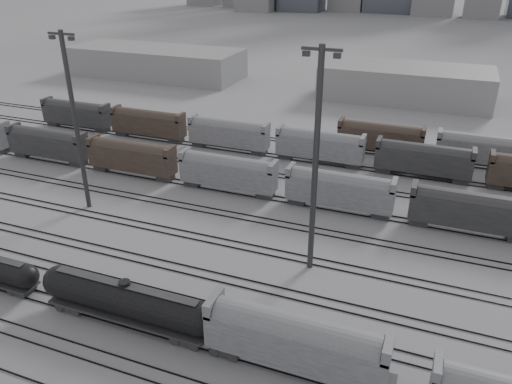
% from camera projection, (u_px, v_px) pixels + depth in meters
% --- Properties ---
extents(ground, '(900.00, 900.00, 0.00)m').
position_uv_depth(ground, '(177.00, 345.00, 46.46)').
color(ground, '#A3A2A7').
rests_on(ground, ground).
extents(tracks, '(220.00, 71.50, 0.16)m').
position_uv_depth(tracks, '(247.00, 249.00, 61.10)').
color(tracks, black).
rests_on(tracks, ground).
extents(tank_car_b, '(19.27, 3.21, 4.76)m').
position_uv_depth(tank_car_b, '(127.00, 300.00, 47.98)').
color(tank_car_b, '#272729').
rests_on(tank_car_b, ground).
extents(hopper_car_a, '(15.85, 3.15, 5.67)m').
position_uv_depth(hopper_car_a, '(295.00, 339.00, 42.15)').
color(hopper_car_a, '#272729').
rests_on(hopper_car_a, ground).
extents(light_mast_b, '(3.90, 0.62, 24.39)m').
position_uv_depth(light_mast_b, '(75.00, 120.00, 65.86)').
color(light_mast_b, '#363638').
rests_on(light_mast_b, ground).
extents(light_mast_c, '(4.03, 0.64, 25.19)m').
position_uv_depth(light_mast_c, '(316.00, 160.00, 52.09)').
color(light_mast_c, '#363638').
rests_on(light_mast_c, ground).
extents(bg_string_near, '(151.00, 3.00, 5.60)m').
position_uv_depth(bg_string_near, '(339.00, 192.00, 69.46)').
color(bg_string_near, gray).
rests_on(bg_string_near, ground).
extents(bg_string_mid, '(151.00, 3.00, 5.60)m').
position_uv_depth(bg_string_mid, '(423.00, 161.00, 79.63)').
color(bg_string_mid, '#272729').
rests_on(bg_string_mid, ground).
extents(warehouse_left, '(50.00, 18.00, 8.00)m').
position_uv_depth(warehouse_left, '(156.00, 62.00, 143.89)').
color(warehouse_left, gray).
rests_on(warehouse_left, ground).
extents(warehouse_mid, '(40.00, 18.00, 8.00)m').
position_uv_depth(warehouse_mid, '(405.00, 83.00, 121.12)').
color(warehouse_mid, gray).
rests_on(warehouse_mid, ground).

